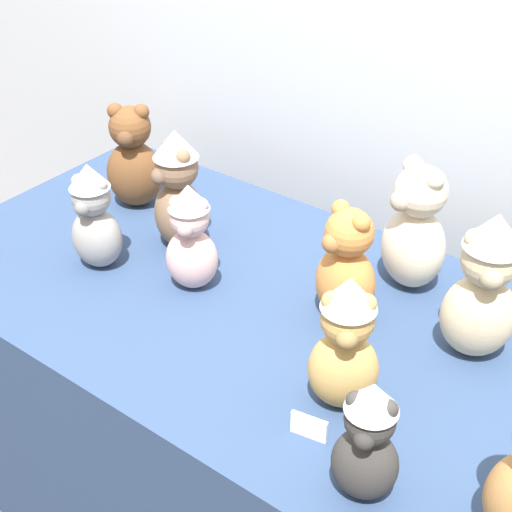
% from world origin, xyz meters
% --- Properties ---
extents(wall_back, '(7.00, 0.08, 2.60)m').
position_xyz_m(wall_back, '(0.00, 0.93, 1.30)').
color(wall_back, silver).
rests_on(wall_back, ground_plane).
extents(display_table, '(1.67, 0.87, 0.79)m').
position_xyz_m(display_table, '(0.00, 0.25, 0.39)').
color(display_table, navy).
rests_on(display_table, ground_plane).
extents(teddy_bear_ash, '(0.15, 0.13, 0.27)m').
position_xyz_m(teddy_bear_ash, '(-0.39, 0.14, 0.92)').
color(teddy_bear_ash, gray).
rests_on(teddy_bear_ash, display_table).
extents(teddy_bear_ginger, '(0.17, 0.16, 0.28)m').
position_xyz_m(teddy_bear_ginger, '(0.19, 0.32, 0.92)').
color(teddy_bear_ginger, '#D17F3D').
rests_on(teddy_bear_ginger, display_table).
extents(teddy_bear_sand, '(0.19, 0.18, 0.33)m').
position_xyz_m(teddy_bear_sand, '(0.46, 0.38, 0.95)').
color(teddy_bear_sand, '#CCB78E').
rests_on(teddy_bear_sand, display_table).
extents(teddy_bear_honey, '(0.17, 0.16, 0.29)m').
position_xyz_m(teddy_bear_honey, '(0.32, 0.09, 0.93)').
color(teddy_bear_honey, tan).
rests_on(teddy_bear_honey, display_table).
extents(teddy_bear_blush, '(0.15, 0.15, 0.27)m').
position_xyz_m(teddy_bear_blush, '(-0.15, 0.21, 0.92)').
color(teddy_bear_blush, beige).
rests_on(teddy_bear_blush, display_table).
extents(teddy_bear_mocha, '(0.17, 0.16, 0.32)m').
position_xyz_m(teddy_bear_mocha, '(-0.29, 0.32, 0.94)').
color(teddy_bear_mocha, '#7F6047').
rests_on(teddy_bear_mocha, display_table).
extents(teddy_bear_charcoal, '(0.13, 0.12, 0.25)m').
position_xyz_m(teddy_bear_charcoal, '(0.46, -0.07, 0.91)').
color(teddy_bear_charcoal, '#383533').
rests_on(teddy_bear_charcoal, display_table).
extents(teddy_bear_cream, '(0.20, 0.19, 0.31)m').
position_xyz_m(teddy_bear_cream, '(0.25, 0.52, 0.93)').
color(teddy_bear_cream, beige).
rests_on(teddy_bear_cream, display_table).
extents(teddy_bear_chestnut, '(0.19, 0.19, 0.29)m').
position_xyz_m(teddy_bear_chestnut, '(-0.53, 0.40, 0.93)').
color(teddy_bear_chestnut, brown).
rests_on(teddy_bear_chestnut, display_table).
extents(name_card_front_middle, '(0.07, 0.02, 0.05)m').
position_xyz_m(name_card_front_middle, '(0.32, -0.02, 0.81)').
color(name_card_front_middle, white).
rests_on(name_card_front_middle, display_table).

